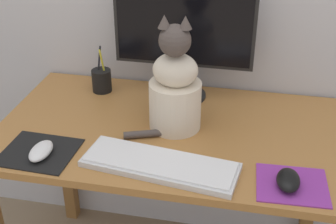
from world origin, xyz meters
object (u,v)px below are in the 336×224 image
Objects in this scene: keyboard at (160,164)px; pen_cup at (102,80)px; computer_mouse_left at (41,151)px; cat at (175,88)px; computer_mouse_right at (288,180)px; monitor at (184,35)px.

keyboard is 0.54m from pen_cup.
computer_mouse_left is 0.28× the size of cat.
computer_mouse_right is (0.71, 0.00, 0.00)m from computer_mouse_left.
computer_mouse_left is at bearing -94.95° from pen_cup.
cat is at bearing 145.49° from computer_mouse_right.
computer_mouse_left is 0.63× the size of pen_cup.
pen_cup reaches higher than computer_mouse_left.
monitor is at bearing 53.42° from computer_mouse_left.
computer_mouse_left is 0.71m from computer_mouse_right.
keyboard is at bearing -88.43° from monitor.
computer_mouse_right is at bearing -51.43° from monitor.
pen_cup is (0.04, 0.45, 0.02)m from computer_mouse_left.
monitor is 0.36m from pen_cup.
computer_mouse_right reaches higher than computer_mouse_left.
monitor is 0.62m from computer_mouse_left.
cat is 0.39m from pen_cup.
pen_cup is at bearing 146.51° from computer_mouse_right.
computer_mouse_left is at bearing -126.58° from monitor.
pen_cup reaches higher than keyboard.
computer_mouse_right is (0.36, -0.02, 0.01)m from keyboard.
monitor is 4.51× the size of computer_mouse_left.
computer_mouse_right reaches higher than keyboard.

